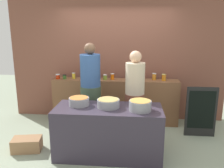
{
  "coord_description": "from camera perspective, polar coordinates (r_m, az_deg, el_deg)",
  "views": [
    {
      "loc": [
        0.39,
        -3.78,
        2.05
      ],
      "look_at": [
        0.0,
        0.35,
        1.05
      ],
      "focal_mm": 37.56,
      "sensor_mm": 36.0,
      "label": 1
    }
  ],
  "objects": [
    {
      "name": "prep_table",
      "position": [
        3.87,
        -0.92,
        -11.54
      ],
      "size": [
        1.7,
        0.7,
        0.82
      ],
      "primitive_type": "cube",
      "color": "#322A39",
      "rests_on": "ground"
    },
    {
      "name": "preserve_jar_8",
      "position": [
        5.02,
        12.51,
        1.57
      ],
      "size": [
        0.09,
        0.09,
        0.14
      ],
      "color": "orange",
      "rests_on": "display_shelf"
    },
    {
      "name": "storefront_wall",
      "position": [
        5.27,
        1.12,
        7.56
      ],
      "size": [
        4.8,
        0.12,
        3.0
      ],
      "primitive_type": "cube",
      "color": "brown",
      "rests_on": "ground"
    },
    {
      "name": "preserve_jar_4",
      "position": [
        5.01,
        0.1,
        1.84
      ],
      "size": [
        0.08,
        0.08,
        0.13
      ],
      "color": "#DD5C0A",
      "rests_on": "display_shelf"
    },
    {
      "name": "cooking_pot_left",
      "position": [
        3.84,
        -8.02,
        -4.22
      ],
      "size": [
        0.33,
        0.33,
        0.13
      ],
      "color": "gray",
      "rests_on": "prep_table"
    },
    {
      "name": "preserve_jar_1",
      "position": [
        5.16,
        -11.48,
        1.71
      ],
      "size": [
        0.08,
        0.08,
        0.1
      ],
      "color": "#335B23",
      "rests_on": "display_shelf"
    },
    {
      "name": "bread_crate",
      "position": [
        4.37,
        -20.0,
        -13.63
      ],
      "size": [
        0.52,
        0.37,
        0.23
      ],
      "primitive_type": "cube",
      "rotation": [
        0.0,
        0.0,
        0.19
      ],
      "color": "#9A704C",
      "rests_on": "ground"
    },
    {
      "name": "preserve_jar_5",
      "position": [
        4.94,
        4.9,
        1.49
      ],
      "size": [
        0.07,
        0.07,
        0.11
      ],
      "color": "#3D1C5E",
      "rests_on": "display_shelf"
    },
    {
      "name": "ground",
      "position": [
        4.32,
        -0.45,
        -14.79
      ],
      "size": [
        12.0,
        12.0,
        0.0
      ],
      "primitive_type": "plane",
      "color": "gray"
    },
    {
      "name": "cooking_pot_right",
      "position": [
        3.59,
        6.87,
        -5.23
      ],
      "size": [
        0.34,
        0.34,
        0.16
      ],
      "color": "gray",
      "rests_on": "prep_table"
    },
    {
      "name": "cooking_pot_center",
      "position": [
        3.71,
        -0.9,
        -4.7
      ],
      "size": [
        0.36,
        0.36,
        0.13
      ],
      "color": "gray",
      "rests_on": "prep_table"
    },
    {
      "name": "display_shelf",
      "position": [
        5.14,
        0.78,
        -4.2
      ],
      "size": [
        2.7,
        0.36,
        0.97
      ],
      "primitive_type": "cube",
      "color": "brown",
      "rests_on": "ground"
    },
    {
      "name": "chalkboard_sign",
      "position": [
        4.79,
        20.84,
        -6.33
      ],
      "size": [
        0.57,
        0.05,
        0.98
      ],
      "color": "black",
      "rests_on": "ground"
    },
    {
      "name": "cook_with_tongs",
      "position": [
        4.49,
        -5.18,
        -2.61
      ],
      "size": [
        0.39,
        0.39,
        1.78
      ],
      "color": "#3F523E",
      "rests_on": "ground"
    },
    {
      "name": "preserve_jar_6",
      "position": [
        4.92,
        6.47,
        1.55
      ],
      "size": [
        0.08,
        0.08,
        0.13
      ],
      "color": "#CF6A08",
      "rests_on": "display_shelf"
    },
    {
      "name": "cook_in_cap",
      "position": [
        4.25,
        5.51,
        -4.25
      ],
      "size": [
        0.36,
        0.36,
        1.67
      ],
      "color": "brown",
      "rests_on": "ground"
    },
    {
      "name": "preserve_jar_2",
      "position": [
        5.17,
        -9.31,
        2.01
      ],
      "size": [
        0.07,
        0.07,
        0.13
      ],
      "color": "gold",
      "rests_on": "display_shelf"
    },
    {
      "name": "preserve_jar_3",
      "position": [
        5.0,
        -1.69,
        1.69
      ],
      "size": [
        0.09,
        0.09,
        0.11
      ],
      "color": "olive",
      "rests_on": "display_shelf"
    },
    {
      "name": "preserve_jar_7",
      "position": [
        5.07,
        10.24,
        1.81
      ],
      "size": [
        0.09,
        0.09,
        0.14
      ],
      "color": "orange",
      "rests_on": "display_shelf"
    },
    {
      "name": "preserve_jar_0",
      "position": [
        5.22,
        -13.03,
        1.8
      ],
      "size": [
        0.09,
        0.09,
        0.1
      ],
      "color": "red",
      "rests_on": "display_shelf"
    }
  ]
}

